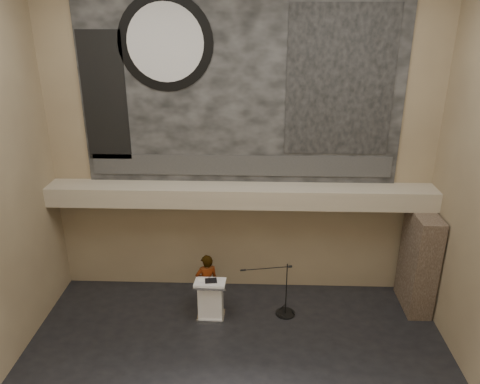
{
  "coord_description": "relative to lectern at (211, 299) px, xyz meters",
  "views": [
    {
      "loc": [
        0.38,
        -7.6,
        7.54
      ],
      "look_at": [
        0.0,
        3.2,
        3.2
      ],
      "focal_mm": 35.0,
      "sensor_mm": 36.0,
      "label": 1
    }
  ],
  "objects": [
    {
      "name": "banner_brick_print",
      "position": [
        -2.68,
        1.52,
        4.85
      ],
      "size": [
        1.1,
        0.02,
        3.2
      ],
      "primitive_type": "cube",
      "color": "black",
      "rests_on": "banner"
    },
    {
      "name": "mic_stand",
      "position": [
        1.89,
        0.22,
        -0.33
      ],
      "size": [
        1.43,
        0.52,
        1.5
      ],
      "rotation": [
        0.0,
        0.0,
        0.18
      ],
      "color": "black",
      "rests_on": "floor"
    },
    {
      "name": "banner_text_strip",
      "position": [
        0.72,
        1.52,
        3.1
      ],
      "size": [
        7.76,
        0.02,
        0.55
      ],
      "primitive_type": "cube",
      "color": "#2B2B2B",
      "rests_on": "banner"
    },
    {
      "name": "banner",
      "position": [
        0.72,
        1.56,
        5.15
      ],
      "size": [
        8.0,
        0.05,
        5.0
      ],
      "primitive_type": "cube",
      "color": "black",
      "rests_on": "wall_back"
    },
    {
      "name": "soffit",
      "position": [
        0.72,
        1.19,
        2.4
      ],
      "size": [
        10.0,
        0.8,
        0.5
      ],
      "primitive_type": "cube",
      "color": "tan",
      "rests_on": "wall_back"
    },
    {
      "name": "banner_clock_face",
      "position": [
        -1.08,
        1.5,
        6.15
      ],
      "size": [
        1.84,
        0.02,
        1.84
      ],
      "primitive_type": "cylinder",
      "rotation": [
        1.57,
        0.0,
        0.0
      ],
      "color": "silver",
      "rests_on": "banner"
    },
    {
      "name": "binder",
      "position": [
        0.02,
        -0.02,
        0.56
      ],
      "size": [
        0.33,
        0.28,
        0.04
      ],
      "primitive_type": "cube",
      "rotation": [
        0.0,
        0.0,
        0.15
      ],
      "color": "black",
      "rests_on": "lectern"
    },
    {
      "name": "speaker_person",
      "position": [
        -0.12,
        0.35,
        0.26
      ],
      "size": [
        0.69,
        0.56,
        1.64
      ],
      "primitive_type": "imported",
      "rotation": [
        0.0,
        0.0,
        3.45
      ],
      "color": "beige",
      "rests_on": "floor"
    },
    {
      "name": "banner_building_print",
      "position": [
        3.12,
        1.52,
        5.25
      ],
      "size": [
        2.6,
        0.02,
        3.6
      ],
      "primitive_type": "cube",
      "color": "black",
      "rests_on": "banner"
    },
    {
      "name": "wall_back",
      "position": [
        0.72,
        1.59,
        3.7
      ],
      "size": [
        10.0,
        0.02,
        8.5
      ],
      "primitive_type": "cube",
      "color": "#7C694E",
      "rests_on": "floor"
    },
    {
      "name": "banner_clock_rim",
      "position": [
        -1.08,
        1.52,
        6.15
      ],
      "size": [
        2.3,
        0.02,
        2.3
      ],
      "primitive_type": "cylinder",
      "rotation": [
        1.57,
        0.0,
        0.0
      ],
      "color": "black",
      "rests_on": "banner"
    },
    {
      "name": "sprinkler_right",
      "position": [
        2.62,
        1.14,
        2.12
      ],
      "size": [
        0.04,
        0.04,
        0.06
      ],
      "primitive_type": "cylinder",
      "color": "#B2893D",
      "rests_on": "soffit"
    },
    {
      "name": "papers",
      "position": [
        -0.17,
        -0.03,
        0.55
      ],
      "size": [
        0.3,
        0.36,
        0.0
      ],
      "primitive_type": "cube",
      "rotation": [
        0.0,
        0.0,
        0.25
      ],
      "color": "white",
      "rests_on": "lectern"
    },
    {
      "name": "sprinkler_left",
      "position": [
        -0.88,
        1.14,
        2.12
      ],
      "size": [
        0.04,
        0.04,
        0.06
      ],
      "primitive_type": "cylinder",
      "color": "#B2893D",
      "rests_on": "soffit"
    },
    {
      "name": "wall_front",
      "position": [
        0.72,
        -6.41,
        3.7
      ],
      "size": [
        10.0,
        0.02,
        8.5
      ],
      "primitive_type": "cube",
      "color": "#7C694E",
      "rests_on": "floor"
    },
    {
      "name": "lectern",
      "position": [
        0.0,
        0.0,
        0.0
      ],
      "size": [
        0.79,
        0.58,
        1.14
      ],
      "rotation": [
        0.0,
        0.0,
        -0.03
      ],
      "color": "silver",
      "rests_on": "floor"
    },
    {
      "name": "stone_pier",
      "position": [
        5.37,
        0.74,
        0.8
      ],
      "size": [
        0.6,
        1.4,
        2.7
      ],
      "primitive_type": "cube",
      "color": "#3E3026",
      "rests_on": "floor"
    }
  ]
}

